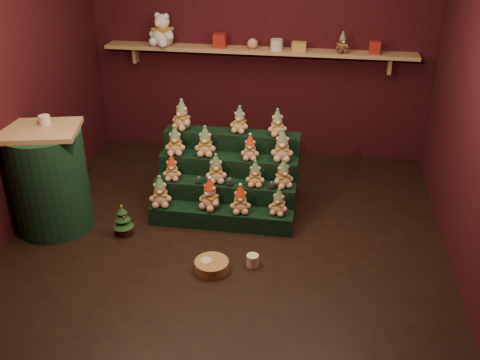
% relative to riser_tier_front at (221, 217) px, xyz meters
% --- Properties ---
extents(ground, '(4.00, 4.00, 0.00)m').
position_rel_riser_tier_front_xyz_m(ground, '(0.11, -0.13, -0.09)').
color(ground, black).
rests_on(ground, ground).
extents(back_wall, '(4.00, 0.10, 2.80)m').
position_rel_riser_tier_front_xyz_m(back_wall, '(0.11, 1.92, 1.31)').
color(back_wall, black).
rests_on(back_wall, ground).
extents(front_wall, '(4.00, 0.10, 2.80)m').
position_rel_riser_tier_front_xyz_m(front_wall, '(0.11, -2.18, 1.31)').
color(front_wall, black).
rests_on(front_wall, ground).
extents(left_wall, '(0.10, 4.00, 2.80)m').
position_rel_riser_tier_front_xyz_m(left_wall, '(-1.94, -0.13, 1.31)').
color(left_wall, black).
rests_on(left_wall, ground).
extents(back_shelf, '(3.60, 0.26, 0.24)m').
position_rel_riser_tier_front_xyz_m(back_shelf, '(0.11, 1.74, 1.20)').
color(back_shelf, '#A68653').
rests_on(back_shelf, ground).
extents(riser_tier_front, '(1.40, 0.22, 0.18)m').
position_rel_riser_tier_front_xyz_m(riser_tier_front, '(0.00, 0.00, 0.00)').
color(riser_tier_front, black).
rests_on(riser_tier_front, ground).
extents(riser_tier_midfront, '(1.40, 0.22, 0.36)m').
position_rel_riser_tier_front_xyz_m(riser_tier_midfront, '(0.00, 0.22, 0.09)').
color(riser_tier_midfront, black).
rests_on(riser_tier_midfront, ground).
extents(riser_tier_midback, '(1.40, 0.22, 0.54)m').
position_rel_riser_tier_front_xyz_m(riser_tier_midback, '(0.00, 0.44, 0.18)').
color(riser_tier_midback, black).
rests_on(riser_tier_midback, ground).
extents(riser_tier_back, '(1.40, 0.22, 0.72)m').
position_rel_riser_tier_front_xyz_m(riser_tier_back, '(0.00, 0.66, 0.27)').
color(riser_tier_back, black).
rests_on(riser_tier_back, ground).
extents(teddy_0, '(0.25, 0.23, 0.31)m').
position_rel_riser_tier_front_xyz_m(teddy_0, '(-0.59, -0.01, 0.24)').
color(teddy_0, tan).
rests_on(teddy_0, riser_tier_front).
extents(teddy_1, '(0.29, 0.28, 0.31)m').
position_rel_riser_tier_front_xyz_m(teddy_1, '(-0.10, 0.01, 0.25)').
color(teddy_1, tan).
rests_on(teddy_1, riser_tier_front).
extents(teddy_2, '(0.23, 0.22, 0.28)m').
position_rel_riser_tier_front_xyz_m(teddy_2, '(0.19, -0.01, 0.23)').
color(teddy_2, tan).
rests_on(teddy_2, riser_tier_front).
extents(teddy_3, '(0.22, 0.20, 0.26)m').
position_rel_riser_tier_front_xyz_m(teddy_3, '(0.55, 0.02, 0.22)').
color(teddy_3, tan).
rests_on(teddy_3, riser_tier_front).
extents(teddy_4, '(0.20, 0.19, 0.25)m').
position_rel_riser_tier_front_xyz_m(teddy_4, '(-0.53, 0.21, 0.40)').
color(teddy_4, tan).
rests_on(teddy_4, riser_tier_midfront).
extents(teddy_5, '(0.25, 0.23, 0.29)m').
position_rel_riser_tier_front_xyz_m(teddy_5, '(-0.09, 0.23, 0.41)').
color(teddy_5, tan).
rests_on(teddy_5, riser_tier_midfront).
extents(teddy_6, '(0.20, 0.18, 0.26)m').
position_rel_riser_tier_front_xyz_m(teddy_6, '(0.30, 0.21, 0.40)').
color(teddy_6, tan).
rests_on(teddy_6, riser_tier_midfront).
extents(teddy_7, '(0.26, 0.26, 0.28)m').
position_rel_riser_tier_front_xyz_m(teddy_7, '(0.57, 0.23, 0.41)').
color(teddy_7, tan).
rests_on(teddy_7, riser_tier_midfront).
extents(teddy_8, '(0.22, 0.20, 0.29)m').
position_rel_riser_tier_front_xyz_m(teddy_8, '(-0.54, 0.42, 0.59)').
color(teddy_8, tan).
rests_on(teddy_8, riser_tier_midback).
extents(teddy_9, '(0.22, 0.20, 0.30)m').
position_rel_riser_tier_front_xyz_m(teddy_9, '(-0.24, 0.44, 0.60)').
color(teddy_9, tan).
rests_on(teddy_9, riser_tier_midback).
extents(teddy_10, '(0.19, 0.17, 0.25)m').
position_rel_riser_tier_front_xyz_m(teddy_10, '(0.22, 0.42, 0.58)').
color(teddy_10, tan).
rests_on(teddy_10, riser_tier_midback).
extents(teddy_11, '(0.23, 0.21, 0.31)m').
position_rel_riser_tier_front_xyz_m(teddy_11, '(0.53, 0.45, 0.60)').
color(teddy_11, tan).
rests_on(teddy_11, riser_tier_midback).
extents(teddy_12, '(0.29, 0.28, 0.31)m').
position_rel_riser_tier_front_xyz_m(teddy_12, '(-0.52, 0.66, 0.78)').
color(teddy_12, tan).
rests_on(teddy_12, riser_tier_back).
extents(teddy_13, '(0.22, 0.21, 0.27)m').
position_rel_riser_tier_front_xyz_m(teddy_13, '(0.07, 0.67, 0.76)').
color(teddy_13, tan).
rests_on(teddy_13, riser_tier_back).
extents(teddy_14, '(0.23, 0.22, 0.27)m').
position_rel_riser_tier_front_xyz_m(teddy_14, '(0.46, 0.65, 0.76)').
color(teddy_14, tan).
rests_on(teddy_14, riser_tier_back).
extents(snow_globe_a, '(0.06, 0.06, 0.08)m').
position_rel_riser_tier_front_xyz_m(snow_globe_a, '(-0.24, 0.16, 0.31)').
color(snow_globe_a, black).
rests_on(snow_globe_a, riser_tier_midfront).
extents(snow_globe_b, '(0.07, 0.07, 0.09)m').
position_rel_riser_tier_front_xyz_m(snow_globe_b, '(0.06, 0.16, 0.32)').
color(snow_globe_b, black).
rests_on(snow_globe_b, riser_tier_midfront).
extents(snow_globe_c, '(0.06, 0.06, 0.09)m').
position_rel_riser_tier_front_xyz_m(snow_globe_c, '(0.47, 0.16, 0.31)').
color(snow_globe_c, black).
rests_on(snow_globe_c, riser_tier_midfront).
extents(side_table, '(0.78, 0.71, 1.02)m').
position_rel_riser_tier_front_xyz_m(side_table, '(-1.58, -0.26, 0.41)').
color(side_table, '#A68653').
rests_on(side_table, ground).
extents(table_ornament, '(0.10, 0.10, 0.08)m').
position_rel_riser_tier_front_xyz_m(table_ornament, '(-1.58, -0.16, 0.97)').
color(table_ornament, beige).
rests_on(table_ornament, side_table).
extents(mini_christmas_tree, '(0.19, 0.19, 0.33)m').
position_rel_riser_tier_front_xyz_m(mini_christmas_tree, '(-0.88, -0.30, 0.07)').
color(mini_christmas_tree, '#422117').
rests_on(mini_christmas_tree, ground).
extents(mug_left, '(0.10, 0.10, 0.10)m').
position_rel_riser_tier_front_xyz_m(mug_left, '(0.01, -0.72, -0.04)').
color(mug_left, beige).
rests_on(mug_left, ground).
extents(mug_right, '(0.11, 0.11, 0.11)m').
position_rel_riser_tier_front_xyz_m(mug_right, '(0.40, -0.60, -0.04)').
color(mug_right, beige).
rests_on(mug_right, ground).
extents(wicker_basket, '(0.37, 0.37, 0.09)m').
position_rel_riser_tier_front_xyz_m(wicker_basket, '(0.06, -0.72, -0.04)').
color(wicker_basket, olive).
rests_on(wicker_basket, ground).
extents(white_bear, '(0.42, 0.41, 0.47)m').
position_rel_riser_tier_front_xyz_m(white_bear, '(-1.00, 1.71, 1.46)').
color(white_bear, silver).
rests_on(white_bear, back_shelf).
extents(brown_bear, '(0.20, 0.19, 0.22)m').
position_rel_riser_tier_front_xyz_m(brown_bear, '(1.06, 1.71, 1.34)').
color(brown_bear, '#52311B').
rests_on(brown_bear, back_shelf).
extents(gift_tin_red_a, '(0.14, 0.14, 0.16)m').
position_rel_riser_tier_front_xyz_m(gift_tin_red_a, '(-0.33, 1.72, 1.31)').
color(gift_tin_red_a, '#A9271A').
rests_on(gift_tin_red_a, back_shelf).
extents(gift_tin_cream, '(0.14, 0.14, 0.12)m').
position_rel_riser_tier_front_xyz_m(gift_tin_cream, '(0.33, 1.72, 1.29)').
color(gift_tin_cream, beige).
rests_on(gift_tin_cream, back_shelf).
extents(gift_tin_red_b, '(0.12, 0.12, 0.14)m').
position_rel_riser_tier_front_xyz_m(gift_tin_red_b, '(1.41, 1.72, 1.30)').
color(gift_tin_red_b, '#A9271A').
rests_on(gift_tin_red_b, back_shelf).
extents(shelf_plush_ball, '(0.12, 0.12, 0.12)m').
position_rel_riser_tier_front_xyz_m(shelf_plush_ball, '(0.05, 1.72, 1.29)').
color(shelf_plush_ball, tan).
rests_on(shelf_plush_ball, back_shelf).
extents(scarf_gift_box, '(0.16, 0.10, 0.10)m').
position_rel_riser_tier_front_xyz_m(scarf_gift_box, '(0.58, 1.72, 1.28)').
color(scarf_gift_box, orange).
rests_on(scarf_gift_box, back_shelf).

